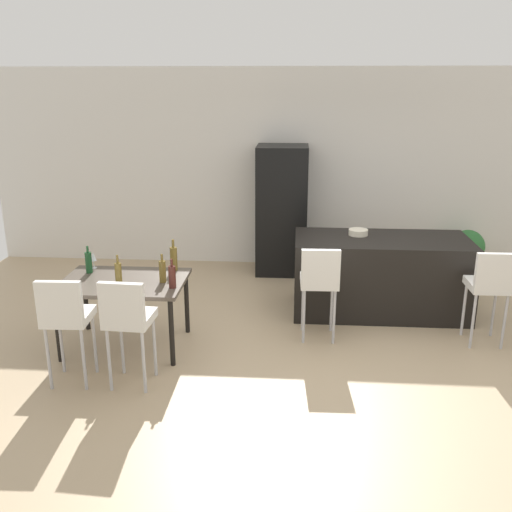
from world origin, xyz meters
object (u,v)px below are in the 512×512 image
object	(u,v)px
dining_chair_far	(127,316)
wine_bottle_near	(174,258)
kitchen_island	(380,275)
wine_bottle_right	(172,276)
dining_chair_near	(66,314)
wine_bottle_inner	(162,271)
refrigerator	(282,210)
wine_glass_far	(93,257)
wine_bottle_left	(118,274)
dining_table	(124,287)
potted_plant	(467,249)
wine_bottle_middle	(89,262)
fruit_bowl	(358,232)
bar_chair_left	(320,279)
bar_chair_middle	(490,283)

from	to	relation	value
dining_chair_far	wine_bottle_near	size ratio (longest dim) A/B	3.06
kitchen_island	wine_bottle_right	world-z (taller)	wine_bottle_right
dining_chair_near	wine_bottle_inner	bearing A→B (deg)	48.19
dining_chair_far	wine_bottle_near	xyz separation A→B (m)	(0.18, 1.16, 0.18)
wine_bottle_near	refrigerator	bearing A→B (deg)	63.98
dining_chair_near	wine_glass_far	size ratio (longest dim) A/B	6.03
dining_chair_far	wine_bottle_left	size ratio (longest dim) A/B	3.20
wine_glass_far	dining_table	bearing A→B (deg)	-40.15
dining_table	potted_plant	bearing A→B (deg)	31.56
wine_bottle_middle	wine_bottle_near	bearing A→B (deg)	9.38
refrigerator	fruit_bowl	bearing A→B (deg)	-53.81
wine_bottle_near	wine_bottle_middle	world-z (taller)	wine_bottle_near
fruit_bowl	bar_chair_left	bearing A→B (deg)	-116.43
wine_bottle_near	wine_bottle_inner	bearing A→B (deg)	-95.22
dining_chair_near	wine_bottle_inner	distance (m)	1.07
potted_plant	kitchen_island	bearing A→B (deg)	-135.08
wine_glass_far	dining_chair_near	bearing A→B (deg)	-82.63
bar_chair_middle	dining_chair_near	bearing A→B (deg)	-164.63
dining_table	dining_chair_near	xyz separation A→B (m)	(-0.28, -0.81, 0.03)
bar_chair_left	wine_bottle_left	size ratio (longest dim) A/B	3.20
dining_table	wine_bottle_middle	size ratio (longest dim) A/B	4.30
kitchen_island	refrigerator	xyz separation A→B (m)	(-1.23, 1.44, 0.46)
wine_bottle_inner	wine_bottle_middle	bearing A→B (deg)	164.82
wine_bottle_left	wine_bottle_inner	world-z (taller)	wine_bottle_left
wine_glass_far	potted_plant	size ratio (longest dim) A/B	0.26
dining_chair_far	wine_bottle_right	bearing A→B (deg)	66.48
dining_chair_far	wine_bottle_right	world-z (taller)	dining_chair_far
wine_bottle_right	wine_bottle_inner	size ratio (longest dim) A/B	1.00
kitchen_island	potted_plant	size ratio (longest dim) A/B	3.06
wine_bottle_right	kitchen_island	bearing A→B (deg)	30.96
dining_table	refrigerator	size ratio (longest dim) A/B	0.69
kitchen_island	fruit_bowl	bearing A→B (deg)	154.05
kitchen_island	wine_bottle_near	world-z (taller)	wine_bottle_near
dining_chair_far	fruit_bowl	xyz separation A→B (m)	(2.23, 2.10, 0.26)
wine_bottle_right	wine_bottle_middle	distance (m)	1.06
dining_chair_far	wine_bottle_inner	world-z (taller)	dining_chair_far
bar_chair_middle	potted_plant	world-z (taller)	bar_chair_middle
wine_bottle_left	wine_bottle_middle	world-z (taller)	wine_bottle_left
refrigerator	fruit_bowl	world-z (taller)	refrigerator
dining_chair_near	wine_bottle_middle	size ratio (longest dim) A/B	3.57
bar_chair_left	bar_chair_middle	bearing A→B (deg)	-0.00
kitchen_island	refrigerator	world-z (taller)	refrigerator
refrigerator	fruit_bowl	size ratio (longest dim) A/B	7.92
dining_chair_far	wine_bottle_right	size ratio (longest dim) A/B	3.56
wine_bottle_near	wine_bottle_right	distance (m)	0.54
kitchen_island	fruit_bowl	distance (m)	0.58
wine_bottle_left	wine_bottle_middle	distance (m)	0.60
wine_bottle_middle	wine_glass_far	size ratio (longest dim) A/B	1.69
refrigerator	wine_bottle_inner	bearing A→B (deg)	-113.33
bar_chair_middle	wine_bottle_right	xyz separation A→B (m)	(-3.22, -0.49, 0.16)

